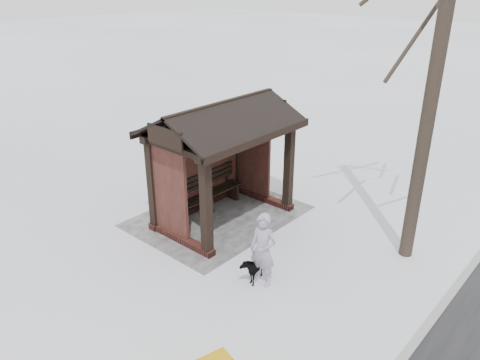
{
  "coord_description": "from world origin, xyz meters",
  "views": [
    {
      "loc": [
        7.7,
        7.35,
        5.79
      ],
      "look_at": [
        0.29,
        0.8,
        1.42
      ],
      "focal_mm": 35.0,
      "sensor_mm": 36.0,
      "label": 1
    }
  ],
  "objects": [
    {
      "name": "kerb",
      "position": [
        0.0,
        5.5,
        0.01
      ],
      "size": [
        120.0,
        0.15,
        0.06
      ],
      "primitive_type": "cube",
      "color": "gray",
      "rests_on": "ground"
    },
    {
      "name": "trampled_patch",
      "position": [
        0.0,
        -0.2,
        0.01
      ],
      "size": [
        4.2,
        3.2,
        0.02
      ],
      "primitive_type": "cube",
      "color": "#95959B",
      "rests_on": "ground"
    },
    {
      "name": "pedestrian",
      "position": [
        1.48,
        2.46,
        0.79
      ],
      "size": [
        0.45,
        0.62,
        1.57
      ],
      "primitive_type": "imported",
      "rotation": [
        0.0,
        0.0,
        1.7
      ],
      "color": "#9790A9",
      "rests_on": "ground"
    },
    {
      "name": "bus_shelter",
      "position": [
        0.0,
        -0.16,
        2.17
      ],
      "size": [
        3.6,
        2.4,
        3.09
      ],
      "color": "#341612",
      "rests_on": "ground"
    },
    {
      "name": "ground",
      "position": [
        0.0,
        0.0,
        0.0
      ],
      "size": [
        120.0,
        120.0,
        0.0
      ],
      "primitive_type": "plane",
      "color": "white",
      "rests_on": "ground"
    },
    {
      "name": "dog",
      "position": [
        1.5,
        2.23,
        0.3
      ],
      "size": [
        0.79,
        0.54,
        0.61
      ],
      "primitive_type": "imported",
      "rotation": [
        0.0,
        0.0,
        1.89
      ],
      "color": "black",
      "rests_on": "ground"
    }
  ]
}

